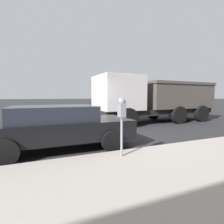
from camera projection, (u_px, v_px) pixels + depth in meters
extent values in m
plane|color=#2B2B2D|center=(89.00, 138.00, 6.77)|extent=(220.00, 220.00, 0.00)
cube|color=#ADA89E|center=(197.00, 223.00, 2.15)|extent=(5.64, 56.00, 0.14)
cylinder|color=gray|center=(122.00, 137.00, 4.32)|extent=(0.06, 0.06, 0.98)
cube|color=gray|center=(122.00, 110.00, 4.26)|extent=(0.20, 0.14, 0.34)
sphere|color=gray|center=(122.00, 102.00, 4.24)|extent=(0.19, 0.19, 0.19)
cube|color=#19389E|center=(120.00, 112.00, 4.36)|extent=(0.01, 0.11, 0.12)
cube|color=black|center=(120.00, 107.00, 4.35)|extent=(0.01, 0.10, 0.08)
cube|color=black|center=(60.00, 129.00, 5.46)|extent=(1.92, 4.38, 0.56)
cube|color=#232833|center=(54.00, 113.00, 5.35)|extent=(1.69, 2.45, 0.46)
cylinder|color=black|center=(93.00, 130.00, 6.88)|extent=(0.22, 0.64, 0.64)
cylinder|color=black|center=(112.00, 141.00, 5.13)|extent=(0.22, 0.64, 0.64)
cylinder|color=black|center=(15.00, 136.00, 5.84)|extent=(0.22, 0.64, 0.64)
cylinder|color=black|center=(5.00, 152.00, 4.09)|extent=(0.22, 0.64, 0.64)
cube|color=black|center=(156.00, 111.00, 11.16)|extent=(2.34, 7.83, 0.35)
cube|color=silver|center=(118.00, 93.00, 9.92)|extent=(2.51, 2.41, 1.91)
cube|color=#4C4742|center=(173.00, 97.00, 11.69)|extent=(2.60, 4.90, 1.49)
cube|color=#4C4742|center=(174.00, 84.00, 11.62)|extent=(2.70, 5.00, 0.16)
cylinder|color=black|center=(128.00, 118.00, 8.94)|extent=(0.34, 1.05, 1.04)
cylinder|color=black|center=(109.00, 114.00, 11.13)|extent=(0.34, 1.05, 1.04)
cylinder|color=black|center=(179.00, 115.00, 10.40)|extent=(0.34, 1.05, 1.04)
cylinder|color=black|center=(153.00, 112.00, 12.59)|extent=(0.34, 1.05, 1.04)
cylinder|color=black|center=(202.00, 114.00, 11.21)|extent=(0.34, 1.05, 1.04)
cylinder|color=black|center=(174.00, 111.00, 13.41)|extent=(0.34, 1.05, 1.04)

